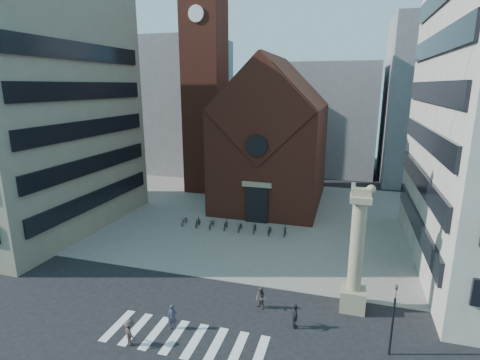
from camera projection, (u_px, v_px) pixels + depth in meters
name	position (u px, v px, depth m)	size (l,w,h in m)	color
ground	(196.00, 309.00, 24.98)	(120.00, 120.00, 0.00)	black
piazza	(261.00, 216.00, 42.65)	(46.00, 30.00, 0.05)	gray
zebra_crossing	(185.00, 339.00, 22.04)	(10.20, 3.20, 0.01)	white
church	(273.00, 139.00, 46.30)	(12.00, 16.65, 18.00)	maroon
campanile	(205.00, 76.00, 49.87)	(5.50, 5.50, 31.20)	maroon
building_left	(10.00, 101.00, 37.63)	(18.00, 20.00, 26.00)	gray
bg_block_left	(177.00, 106.00, 64.93)	(16.00, 14.00, 22.00)	gray
bg_block_mid	(332.00, 119.00, 62.97)	(14.00, 12.00, 18.00)	gray
bg_block_right	(443.00, 103.00, 55.08)	(16.00, 14.00, 24.00)	gray
lion_column	(356.00, 261.00, 24.19)	(1.63, 1.60, 8.68)	tan
traffic_light	(393.00, 318.00, 20.22)	(0.13, 0.16, 4.30)	black
pedestrian_0	(172.00, 317.00, 22.77)	(0.58, 0.38, 1.60)	#323042
pedestrian_1	(261.00, 298.00, 24.85)	(0.74, 0.58, 1.53)	#514140
pedestrian_2	(295.00, 316.00, 22.87)	(0.93, 0.39, 1.59)	#24242B
pedestrian_3	(130.00, 332.00, 21.38)	(1.02, 0.59, 1.58)	#46342F
scooter_0	(184.00, 221.00, 39.78)	(0.61, 1.74, 0.91)	black
scooter_1	(198.00, 222.00, 39.34)	(0.48, 1.69, 1.01)	black
scooter_2	(212.00, 224.00, 38.94)	(0.61, 1.74, 0.91)	black
scooter_3	(226.00, 225.00, 38.50)	(0.48, 1.69, 1.01)	black
scooter_4	(240.00, 227.00, 38.09)	(0.61, 1.74, 0.91)	black
scooter_5	(255.00, 228.00, 37.66)	(0.48, 1.69, 1.01)	black
scooter_6	(270.00, 230.00, 37.25)	(0.61, 1.74, 0.91)	black
scooter_7	(285.00, 231.00, 36.82)	(0.48, 1.69, 1.01)	black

